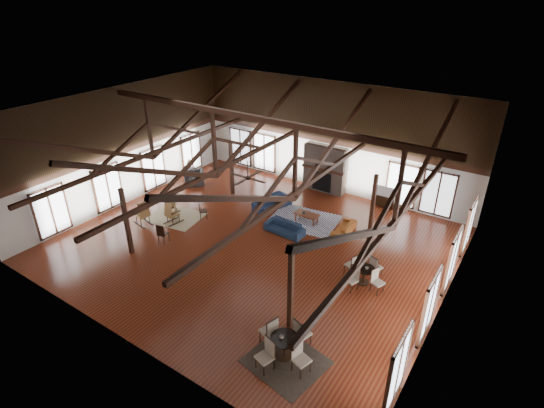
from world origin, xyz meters
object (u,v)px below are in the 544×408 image
Objects in this scene: sofa_navy_front at (284,228)px; armchair at (194,178)px; cafe_table_far at (364,273)px; sofa_orange at (344,228)px; coffee_table at (307,215)px; sofa_navy_left at (272,202)px; cafe_table_near at (284,343)px; tv_console at (384,201)px.

armchair reaches higher than sofa_navy_front.
sofa_navy_front is 4.74m from cafe_table_far.
cafe_table_far is (4.51, -1.43, 0.19)m from sofa_navy_front.
sofa_orange is 1.94m from coffee_table.
armchair is 0.62× the size of cafe_table_far.
cafe_table_far reaches higher than sofa_navy_left.
cafe_table_near is 1.12× the size of cafe_table_far.
cafe_table_near is at bearing -55.08° from sofa_navy_front.
armchair is at bearing 109.59° from sofa_navy_left.
sofa_navy_front is 2.63m from sofa_navy_left.
cafe_table_far reaches higher than tv_console.
coffee_table is at bearing -80.57° from sofa_navy_left.
cafe_table_far is (2.23, -3.01, 0.23)m from sofa_orange.
sofa_navy_front is at bearing -115.39° from sofa_navy_left.
sofa_navy_front reaches higher than coffee_table.
sofa_navy_left is at bearing -95.48° from sofa_orange.
tv_console reaches higher than sofa_navy_front.
cafe_table_near reaches higher than armchair.
coffee_table is (0.35, 1.47, 0.12)m from sofa_navy_front.
sofa_navy_left is 5.84m from tv_console.
sofa_orange is at bearing 126.51° from cafe_table_far.
sofa_navy_front is at bearing -57.34° from sofa_orange.
sofa_navy_left is 9.94m from cafe_table_near.
sofa_navy_left reaches higher than tv_console.
sofa_orange is (4.17, -0.25, -0.06)m from sofa_navy_left.
coffee_table is at bearing -48.21° from armchair.
cafe_table_far is at bearing -14.80° from sofa_navy_front.
coffee_table is at bearing 145.16° from cafe_table_far.
cafe_table_near is 4.84m from cafe_table_far.
sofa_navy_left is 1.12× the size of cafe_table_far.
sofa_navy_left reaches higher than coffee_table.
coffee_table is 8.49m from cafe_table_near.
sofa_navy_front is at bearing -100.98° from coffee_table.
sofa_navy_front is 2.78m from sofa_orange.
cafe_table_far is at bearing -32.50° from coffee_table.
armchair is 10.69m from tv_console.
armchair is at bearing -160.93° from tv_console.
sofa_navy_front is at bearing -59.64° from armchair.
sofa_orange is 3.70m from tv_console.
sofa_navy_left is 4.18m from sofa_orange.
armchair is at bearing -93.02° from sofa_orange.
sofa_navy_left is at bearing 173.12° from coffee_table.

